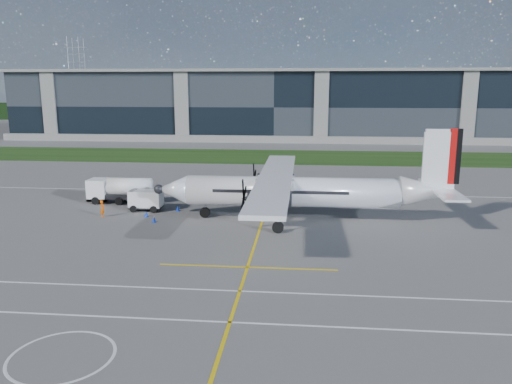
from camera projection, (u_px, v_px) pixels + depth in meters
ground at (262, 163)px, 78.42m from camera, size 400.00×400.00×0.00m
grass_strip at (266, 156)px, 86.20m from camera, size 400.00×18.00×0.04m
terminal_building at (277, 106)px, 115.81m from camera, size 120.00×20.00×15.00m
tree_line at (286, 112)px, 175.17m from camera, size 400.00×6.00×6.00m
pylon_west at (78, 78)px, 190.00m from camera, size 9.00×4.60×30.00m
yellow_taxiway_centerline at (266, 210)px, 48.92m from camera, size 0.20×70.00×0.01m
white_lane_line at (173, 320)px, 25.83m from camera, size 90.00×0.15×0.01m
turboprop_aircraft at (303, 175)px, 44.33m from camera, size 26.88×27.87×8.36m
fuel_tanker_truck at (116, 190)px, 51.67m from camera, size 7.03×2.29×2.64m
baggage_tug at (146, 200)px, 48.54m from camera, size 3.31×1.98×1.98m
ground_crew_person at (102, 207)px, 46.05m from camera, size 0.53×0.74×1.81m
safety_cone_nose_stbd at (178, 208)px, 48.43m from camera, size 0.36×0.36×0.50m
safety_cone_nose_port at (154, 219)px, 44.39m from camera, size 0.36×0.36×0.50m
safety_cone_fwd at (146, 214)px, 46.30m from camera, size 0.36×0.36×0.50m
safety_cone_stbdwing at (276, 186)px, 59.28m from camera, size 0.36×0.36×0.50m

